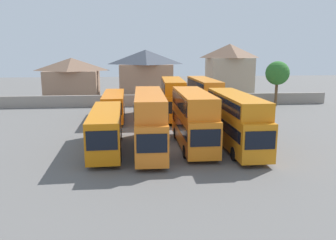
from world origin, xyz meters
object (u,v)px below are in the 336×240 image
at_px(house_terrace_centre, 146,74).
at_px(tree_left_of_lot, 277,73).
at_px(bus_2, 149,118).
at_px(bus_5, 114,104).
at_px(bus_8, 204,96).
at_px(bus_3, 193,116).
at_px(house_terrace_right, 229,70).
at_px(house_terrace_left, 72,79).
at_px(bus_4, 236,118).
at_px(bus_6, 149,104).
at_px(bus_7, 173,96).
at_px(bus_1, 106,128).

relative_size(house_terrace_centre, tree_left_of_lot, 1.40).
bearing_deg(bus_2, bus_5, -163.66).
xyz_separation_m(bus_2, bus_8, (7.74, 14.54, -0.02)).
height_order(bus_3, house_terrace_right, house_terrace_right).
bearing_deg(tree_left_of_lot, house_terrace_left, 162.65).
xyz_separation_m(bus_2, bus_4, (7.61, 0.15, -0.13)).
distance_m(bus_4, bus_6, 15.39).
relative_size(bus_2, bus_8, 0.99).
bearing_deg(bus_7, house_terrace_right, 148.85).
bearing_deg(house_terrace_right, bus_3, -110.74).
height_order(bus_5, tree_left_of_lot, tree_left_of_lot).
relative_size(bus_8, house_terrace_centre, 1.19).
distance_m(bus_1, house_terrace_right, 39.01).
distance_m(bus_6, bus_8, 7.26).
bearing_deg(bus_7, house_terrace_left, -136.35).
bearing_deg(bus_3, house_terrace_centre, -174.76).
xyz_separation_m(bus_5, house_terrace_right, (20.32, 19.61, 3.13)).
bearing_deg(bus_1, bus_2, 81.98).
xyz_separation_m(bus_8, house_terrace_right, (8.67, 19.13, 2.23)).
bearing_deg(bus_5, house_terrace_right, 132.77).
height_order(bus_1, tree_left_of_lot, tree_left_of_lot).
height_order(bus_2, bus_5, bus_2).
bearing_deg(tree_left_of_lot, house_terrace_centre, 150.15).
distance_m(bus_5, house_terrace_centre, 20.23).
distance_m(bus_2, house_terrace_centre, 33.62).
relative_size(bus_8, tree_left_of_lot, 1.67).
relative_size(bus_4, bus_7, 1.07).
relative_size(bus_2, house_terrace_left, 1.23).
relative_size(bus_7, bus_8, 0.93).
bearing_deg(tree_left_of_lot, bus_5, -161.99).
distance_m(bus_5, house_terrace_left, 20.23).
distance_m(bus_4, house_terrace_centre, 34.16).
bearing_deg(bus_5, bus_1, -0.50).
height_order(bus_2, bus_4, bus_2).
xyz_separation_m(bus_4, bus_8, (0.13, 14.39, 0.11)).
bearing_deg(bus_8, house_terrace_left, -132.99).
bearing_deg(house_terrace_left, bus_7, -48.68).
xyz_separation_m(bus_2, bus_5, (-3.91, 14.06, -0.92)).
bearing_deg(bus_2, tree_left_of_lot, 137.57).
distance_m(house_terrace_centre, house_terrace_right, 15.65).
relative_size(bus_1, house_terrace_right, 1.12).
bearing_deg(bus_8, bus_4, -1.72).
bearing_deg(house_terrace_right, house_terrace_centre, -179.64).
bearing_deg(bus_4, house_terrace_left, -148.76).
distance_m(bus_7, bus_8, 4.11).
distance_m(bus_6, house_terrace_right, 25.59).
bearing_deg(house_terrace_left, bus_1, -75.13).
bearing_deg(house_terrace_centre, bus_4, -78.44).
height_order(bus_2, bus_7, bus_2).
height_order(bus_1, house_terrace_right, house_terrace_right).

